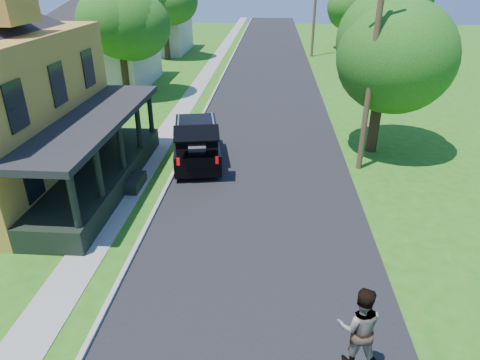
# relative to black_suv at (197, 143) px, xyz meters

# --- Properties ---
(ground) EXTENTS (140.00, 140.00, 0.00)m
(ground) POSITION_rel_black_suv_xyz_m (3.20, -9.00, -0.96)
(ground) COLOR #236414
(ground) RESTS_ON ground
(street) EXTENTS (8.00, 120.00, 0.02)m
(street) POSITION_rel_black_suv_xyz_m (3.20, 11.00, -0.96)
(street) COLOR black
(street) RESTS_ON ground
(curb) EXTENTS (0.15, 120.00, 0.12)m
(curb) POSITION_rel_black_suv_xyz_m (-0.85, 11.00, -0.96)
(curb) COLOR #9A9A95
(curb) RESTS_ON ground
(sidewalk) EXTENTS (1.30, 120.00, 0.03)m
(sidewalk) POSITION_rel_black_suv_xyz_m (-2.40, 11.00, -0.96)
(sidewalk) COLOR gray
(sidewalk) RESTS_ON ground
(front_walk) EXTENTS (6.50, 1.20, 0.03)m
(front_walk) POSITION_rel_black_suv_xyz_m (-6.30, -3.00, -0.96)
(front_walk) COLOR gray
(front_walk) RESTS_ON ground
(neighbor_house_mid) EXTENTS (12.78, 12.78, 8.30)m
(neighbor_house_mid) POSITION_rel_black_suv_xyz_m (-10.30, 15.00, 3.23)
(neighbor_house_mid) COLOR beige
(neighbor_house_mid) RESTS_ON ground
(neighbor_house_far) EXTENTS (12.78, 12.78, 8.30)m
(neighbor_house_far) POSITION_rel_black_suv_xyz_m (-10.30, 31.00, 3.23)
(neighbor_house_far) COLOR beige
(neighbor_house_far) RESTS_ON ground
(black_suv) EXTENTS (2.92, 5.63, 2.50)m
(black_suv) POSITION_rel_black_suv_xyz_m (0.00, 0.00, 0.00)
(black_suv) COLOR black
(black_suv) RESTS_ON ground
(skateboarder) EXTENTS (1.02, 0.83, 1.97)m
(skateboarder) POSITION_rel_black_suv_xyz_m (5.51, -12.00, 0.59)
(skateboarder) COLOR black
(skateboarder) RESTS_ON ground
(tree_left_mid) EXTENTS (6.55, 6.31, 8.61)m
(tree_left_mid) POSITION_rel_black_suv_xyz_m (-7.00, 11.11, 4.73)
(tree_left_mid) COLOR black
(tree_left_mid) RESTS_ON ground
(tree_right_near) EXTENTS (5.50, 5.33, 7.99)m
(tree_right_near) POSITION_rel_black_suv_xyz_m (8.66, 2.02, 4.20)
(tree_right_near) COLOR black
(tree_right_near) RESTS_ON ground
(tree_right_mid) EXTENTS (6.70, 6.41, 8.86)m
(tree_right_mid) POSITION_rel_black_suv_xyz_m (13.51, 21.64, 4.91)
(tree_right_mid) COLOR black
(tree_right_mid) RESTS_ON ground
(tree_right_far) EXTENTS (5.33, 4.97, 6.92)m
(tree_right_far) POSITION_rel_black_suv_xyz_m (11.90, 33.80, 3.64)
(tree_right_far) COLOR black
(tree_right_far) RESTS_ON ground
(utility_pole_near) EXTENTS (1.56, 0.28, 8.79)m
(utility_pole_near) POSITION_rel_black_suv_xyz_m (7.70, -0.26, 3.58)
(utility_pole_near) COLOR #4F3724
(utility_pole_near) RESTS_ON ground
(utility_pole_far) EXTENTS (1.61, 0.63, 9.79)m
(utility_pole_far) POSITION_rel_black_suv_xyz_m (7.70, 29.07, 4.09)
(utility_pole_far) COLOR #4F3724
(utility_pole_far) RESTS_ON ground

